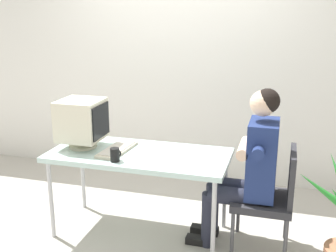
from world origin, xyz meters
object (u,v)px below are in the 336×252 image
Objects in this scene: crt_monitor at (82,120)px; keyboard at (117,149)px; desk_mug at (115,155)px; office_chair at (271,195)px; person_seated at (249,165)px; desk at (139,158)px.

crt_monitor reaches higher than keyboard.
crt_monitor is 3.82× the size of desk_mug.
desk_mug reaches higher than keyboard.
desk_mug is at bearing -70.90° from keyboard.
person_seated is (-0.18, 0.00, 0.23)m from office_chair.
office_chair reaches higher than desk.
person_seated is (0.90, 0.03, 0.03)m from desk.
office_chair reaches higher than keyboard.
desk_mug is at bearing -115.24° from desk.
desk is 0.28m from desk_mug.
crt_monitor is at bearing 148.73° from desk_mug.
person_seated reaches higher than crt_monitor.
keyboard is 1.30m from office_chair.
crt_monitor is 0.50m from desk_mug.
desk_mug is (0.40, -0.24, -0.18)m from crt_monitor.
person_seated reaches higher than office_chair.
desk_mug is (-1.01, -0.27, 0.08)m from person_seated.
keyboard is (0.32, -0.02, -0.22)m from crt_monitor.
office_chair is 1.26m from desk_mug.
keyboard reaches higher than desk.
crt_monitor is 0.89× the size of keyboard.
desk_mug is at bearing -164.95° from person_seated.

